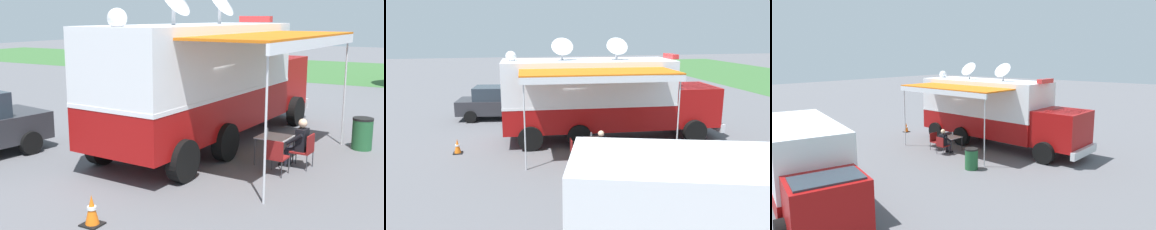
# 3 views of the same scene
# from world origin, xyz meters

# --- Properties ---
(ground_plane) EXTENTS (100.00, 100.00, 0.00)m
(ground_plane) POSITION_xyz_m (0.00, 0.00, 0.00)
(ground_plane) COLOR #5B5B60
(lot_stripe) EXTENTS (0.40, 4.80, 0.01)m
(lot_stripe) POSITION_xyz_m (-3.98, 1.78, 0.00)
(lot_stripe) COLOR silver
(lot_stripe) RESTS_ON ground
(command_truck) EXTENTS (5.19, 9.62, 4.53)m
(command_truck) POSITION_xyz_m (0.08, 0.75, 1.95)
(command_truck) COLOR #9E0F0F
(command_truck) RESTS_ON ground
(folding_table) EXTENTS (0.85, 0.85, 0.73)m
(folding_table) POSITION_xyz_m (2.43, -0.28, 0.67)
(folding_table) COLOR silver
(folding_table) RESTS_ON ground
(water_bottle) EXTENTS (0.07, 0.07, 0.22)m
(water_bottle) POSITION_xyz_m (2.25, -0.37, 0.83)
(water_bottle) COLOR silver
(water_bottle) RESTS_ON folding_table
(folding_chair_at_table) EXTENTS (0.51, 0.51, 0.87)m
(folding_chair_at_table) POSITION_xyz_m (3.23, -0.24, 0.51)
(folding_chair_at_table) COLOR maroon
(folding_chair_at_table) RESTS_ON ground
(folding_chair_beside_table) EXTENTS (0.51, 0.51, 0.87)m
(folding_chair_beside_table) POSITION_xyz_m (2.77, -1.12, 0.51)
(folding_chair_beside_table) COLOR maroon
(folding_chair_beside_table) RESTS_ON ground
(seated_responder) EXTENTS (0.68, 0.57, 1.25)m
(seated_responder) POSITION_xyz_m (3.04, -0.22, 0.65)
(seated_responder) COLOR black
(seated_responder) RESTS_ON ground
(trash_bin) EXTENTS (0.57, 0.57, 0.91)m
(trash_bin) POSITION_xyz_m (4.12, 2.29, 0.46)
(trash_bin) COLOR #235B33
(trash_bin) RESTS_ON ground
(traffic_cone) EXTENTS (0.36, 0.36, 0.58)m
(traffic_cone) POSITION_xyz_m (0.86, -5.43, 0.28)
(traffic_cone) COLOR black
(traffic_cone) RESTS_ON ground
(car_behind_truck) EXTENTS (2.48, 4.42, 1.76)m
(car_behind_truck) POSITION_xyz_m (-4.78, -3.90, 0.88)
(car_behind_truck) COLOR #2D2D33
(car_behind_truck) RESTS_ON ground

